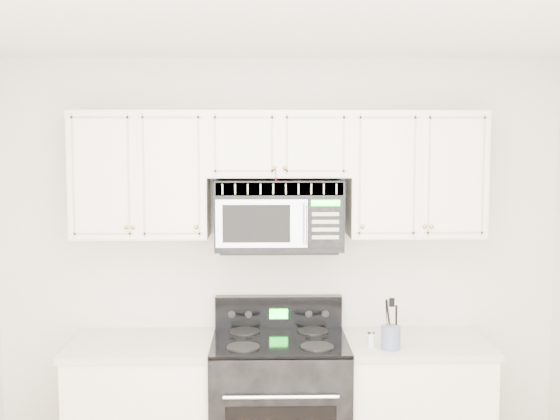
{
  "coord_description": "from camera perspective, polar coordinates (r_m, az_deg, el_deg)",
  "views": [
    {
      "loc": [
        -0.09,
        -2.61,
        2.07
      ],
      "look_at": [
        0.0,
        1.3,
        1.71
      ],
      "focal_mm": 45.0,
      "sensor_mm": 36.0,
      "label": 1
    }
  ],
  "objects": [
    {
      "name": "room",
      "position": [
        2.72,
        0.64,
        -11.14
      ],
      "size": [
        3.51,
        3.51,
        2.61
      ],
      "color": "#956549",
      "rests_on": "ground"
    },
    {
      "name": "base_cabinet_right",
      "position": [
        4.46,
        10.73,
        -16.43
      ],
      "size": [
        0.86,
        0.65,
        0.92
      ],
      "color": "white",
      "rests_on": "ground"
    },
    {
      "name": "range",
      "position": [
        4.33,
        -0.04,
        -16.19
      ],
      "size": [
        0.79,
        0.72,
        1.13
      ],
      "color": "black",
      "rests_on": "ground"
    },
    {
      "name": "upper_cabinets",
      "position": [
        4.2,
        -0.09,
        3.43
      ],
      "size": [
        2.44,
        0.37,
        0.75
      ],
      "color": "white",
      "rests_on": "ground"
    },
    {
      "name": "microwave",
      "position": [
        4.19,
        -0.1,
        -0.35
      ],
      "size": [
        0.75,
        0.43,
        0.41
      ],
      "color": "black",
      "rests_on": "ground"
    },
    {
      "name": "utensil_crock",
      "position": [
        4.07,
        9.0,
        -10.08
      ],
      "size": [
        0.11,
        0.11,
        0.29
      ],
      "color": "slate",
      "rests_on": "base_cabinet_right"
    },
    {
      "name": "shaker_salt",
      "position": [
        4.08,
        7.43,
        -10.38
      ],
      "size": [
        0.04,
        0.04,
        0.1
      ],
      "color": "silver",
      "rests_on": "base_cabinet_right"
    },
    {
      "name": "shaker_pepper",
      "position": [
        4.19,
        8.6,
        -10.03
      ],
      "size": [
        0.04,
        0.04,
        0.09
      ],
      "color": "silver",
      "rests_on": "base_cabinet_right"
    }
  ]
}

